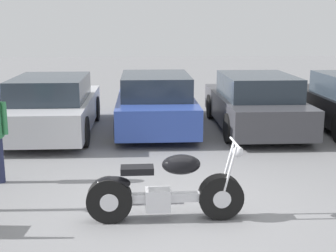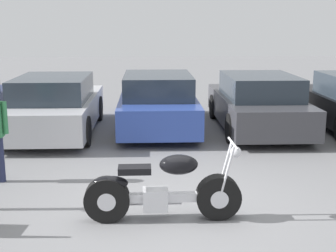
{
  "view_description": "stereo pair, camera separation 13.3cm",
  "coord_description": "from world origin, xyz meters",
  "px_view_note": "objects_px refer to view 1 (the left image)",
  "views": [
    {
      "loc": [
        -0.56,
        -6.2,
        2.65
      ],
      "look_at": [
        -0.07,
        1.83,
        0.85
      ],
      "focal_mm": 50.0,
      "sensor_mm": 36.0,
      "label": 1
    },
    {
      "loc": [
        -0.43,
        -6.21,
        2.65
      ],
      "look_at": [
        -0.07,
        1.83,
        0.85
      ],
      "focal_mm": 50.0,
      "sensor_mm": 36.0,
      "label": 2
    }
  ],
  "objects_px": {
    "motorcycle": "(164,191)",
    "parked_car_dark_grey": "(255,103)",
    "parked_car_silver": "(53,106)",
    "parked_car_blue": "(155,102)"
  },
  "relations": [
    {
      "from": "motorcycle",
      "to": "parked_car_dark_grey",
      "type": "height_order",
      "value": "parked_car_dark_grey"
    },
    {
      "from": "motorcycle",
      "to": "parked_car_dark_grey",
      "type": "xyz_separation_m",
      "value": [
        2.55,
        5.34,
        0.25
      ]
    },
    {
      "from": "parked_car_silver",
      "to": "parked_car_blue",
      "type": "xyz_separation_m",
      "value": [
        2.47,
        0.38,
        0.0
      ]
    },
    {
      "from": "parked_car_blue",
      "to": "parked_car_dark_grey",
      "type": "relative_size",
      "value": 1.0
    },
    {
      "from": "parked_car_silver",
      "to": "parked_car_blue",
      "type": "distance_m",
      "value": 2.5
    },
    {
      "from": "motorcycle",
      "to": "parked_car_dark_grey",
      "type": "relative_size",
      "value": 0.48
    },
    {
      "from": "parked_car_silver",
      "to": "parked_car_dark_grey",
      "type": "relative_size",
      "value": 1.0
    },
    {
      "from": "parked_car_dark_grey",
      "to": "parked_car_silver",
      "type": "bearing_deg",
      "value": -178.39
    },
    {
      "from": "motorcycle",
      "to": "parked_car_silver",
      "type": "relative_size",
      "value": 0.48
    },
    {
      "from": "parked_car_silver",
      "to": "parked_car_blue",
      "type": "height_order",
      "value": "same"
    }
  ]
}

